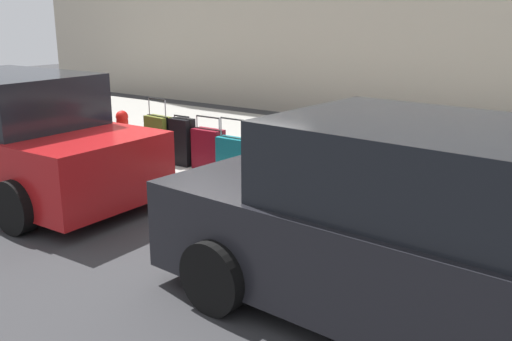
{
  "coord_description": "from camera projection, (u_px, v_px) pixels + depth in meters",
  "views": [
    {
      "loc": [
        -5.39,
        5.86,
        2.44
      ],
      "look_at": [
        -1.34,
        0.35,
        0.56
      ],
      "focal_mm": 40.13,
      "sensor_mm": 36.0,
      "label": 1
    }
  ],
  "objects": [
    {
      "name": "parked_car_charcoal_0",
      "position": [
        424.0,
        232.0,
        4.51
      ],
      "size": [
        4.55,
        2.31,
        1.65
      ],
      "color": "black",
      "rests_on": "ground_plane"
    },
    {
      "name": "suitcase_black_9",
      "position": [
        183.0,
        142.0,
        8.92
      ],
      "size": [
        0.37,
        0.24,
        0.79
      ],
      "color": "black",
      "rests_on": "sidewalk_curb"
    },
    {
      "name": "suitcase_maroon_8",
      "position": [
        209.0,
        149.0,
        8.7
      ],
      "size": [
        0.5,
        0.25,
        0.83
      ],
      "color": "maroon",
      "rests_on": "sidewalk_curb"
    },
    {
      "name": "suitcase_navy_6",
      "position": [
        269.0,
        159.0,
        8.09
      ],
      "size": [
        0.51,
        0.27,
        0.68
      ],
      "color": "navy",
      "rests_on": "sidewalk_curb"
    },
    {
      "name": "parked_car_red_1",
      "position": [
        12.0,
        139.0,
        7.83
      ],
      "size": [
        4.45,
        2.08,
        1.68
      ],
      "color": "#AD1619",
      "rests_on": "ground_plane"
    },
    {
      "name": "suitcase_olive_10",
      "position": [
        159.0,
        139.0,
        9.15
      ],
      "size": [
        0.47,
        0.24,
        1.03
      ],
      "color": "#59601E",
      "rests_on": "sidewalk_curb"
    },
    {
      "name": "suitcase_red_4",
      "position": [
        323.0,
        166.0,
        7.45
      ],
      "size": [
        0.41,
        0.26,
        1.0
      ],
      "color": "red",
      "rests_on": "sidewalk_curb"
    },
    {
      "name": "suitcase_black_2",
      "position": [
        392.0,
        179.0,
        6.93
      ],
      "size": [
        0.38,
        0.22,
        1.05
      ],
      "color": "black",
      "rests_on": "sidewalk_curb"
    },
    {
      "name": "suitcase_maroon_1",
      "position": [
        433.0,
        188.0,
        6.71
      ],
      "size": [
        0.5,
        0.26,
        0.71
      ],
      "color": "maroon",
      "rests_on": "sidewalk_curb"
    },
    {
      "name": "fire_hydrant",
      "position": [
        123.0,
        131.0,
        9.71
      ],
      "size": [
        0.39,
        0.21,
        0.73
      ],
      "color": "red",
      "rests_on": "sidewalk_curb"
    },
    {
      "name": "suitcase_olive_3",
      "position": [
        358.0,
        171.0,
        7.21
      ],
      "size": [
        0.45,
        0.28,
        1.08
      ],
      "color": "#59601E",
      "rests_on": "sidewalk_curb"
    },
    {
      "name": "suitcase_teal_0",
      "position": [
        475.0,
        203.0,
        6.33
      ],
      "size": [
        0.43,
        0.26,
        0.85
      ],
      "color": "#0F606B",
      "rests_on": "sidewalk_curb"
    },
    {
      "name": "ground_plane",
      "position": [
        196.0,
        188.0,
        8.28
      ],
      "size": [
        40.0,
        40.0,
        0.0
      ],
      "primitive_type": "plane",
      "color": "#333335"
    },
    {
      "name": "suitcase_teal_7",
      "position": [
        233.0,
        157.0,
        8.31
      ],
      "size": [
        0.49,
        0.21,
        0.87
      ],
      "color": "#0F606B",
      "rests_on": "sidewalk_curb"
    },
    {
      "name": "sidewalk_curb",
      "position": [
        290.0,
        151.0,
        10.21
      ],
      "size": [
        18.0,
        5.0,
        0.14
      ],
      "primitive_type": "cube",
      "color": "#9E9B93",
      "rests_on": "ground_plane"
    },
    {
      "name": "suitcase_silver_5",
      "position": [
        296.0,
        168.0,
        7.78
      ],
      "size": [
        0.38,
        0.19,
        0.78
      ],
      "color": "#9EA0A8",
      "rests_on": "sidewalk_curb"
    },
    {
      "name": "bollard_post",
      "position": [
        94.0,
        128.0,
        9.92
      ],
      "size": [
        0.16,
        0.16,
        0.76
      ],
      "primitive_type": "cylinder",
      "color": "#333338",
      "rests_on": "sidewalk_curb"
    }
  ]
}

